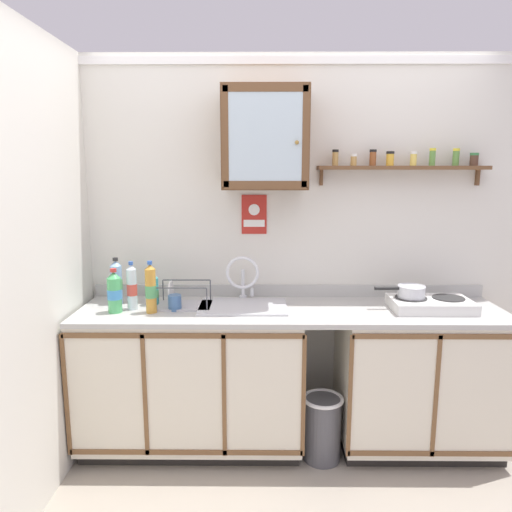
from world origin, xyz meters
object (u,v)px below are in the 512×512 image
bottle_water_clear_3 (132,288)px  dish_rack (182,302)px  bottle_detergent_teal_1 (154,290)px  mug (175,302)px  warning_sign (254,215)px  saucepan (410,291)px  trash_bin (322,427)px  hot_plate_stove (431,304)px  bottle_soda_green_4 (114,292)px  bottle_juice_amber_0 (151,289)px  wall_cabinet (265,139)px  sink (243,310)px  bottle_water_blue_2 (116,282)px

bottle_water_clear_3 → dish_rack: size_ratio=0.89×
bottle_detergent_teal_1 → mug: bearing=-37.3°
bottle_water_clear_3 → warning_sign: warning_sign is taller
mug → saucepan: bearing=1.8°
bottle_detergent_teal_1 → trash_bin: (1.05, -0.24, -0.80)m
hot_plate_stove → bottle_soda_green_4: 1.91m
bottle_detergent_teal_1 → mug: (0.15, -0.12, -0.05)m
trash_bin → warning_sign: bearing=133.2°
bottle_juice_amber_0 → bottle_soda_green_4: 0.22m
wall_cabinet → saucepan: bearing=-8.5°
dish_rack → bottle_juice_amber_0: bearing=-142.6°
saucepan → sink: bearing=178.3°
bottle_water_clear_3 → dish_rack: bearing=10.8°
bottle_water_blue_2 → wall_cabinet: (0.94, 0.04, 0.89)m
dish_rack → trash_bin: bearing=-12.5°
sink → trash_bin: bearing=-21.9°
bottle_water_blue_2 → wall_cabinet: wall_cabinet is taller
bottle_water_blue_2 → dish_rack: size_ratio=0.90×
bottle_water_blue_2 → wall_cabinet: bearing=2.2°
hot_plate_stove → bottle_soda_green_4: bottle_soda_green_4 is taller
bottle_water_clear_3 → trash_bin: size_ratio=0.73×
bottle_water_clear_3 → warning_sign: (0.74, 0.31, 0.41)m
saucepan → dish_rack: bearing=178.9°
saucepan → bottle_detergent_teal_1: 1.60m
sink → bottle_water_clear_3: size_ratio=1.82×
wall_cabinet → sink: bearing=-143.0°
mug → dish_rack: bearing=66.4°
bottle_soda_green_4 → bottle_water_blue_2: bearing=103.2°
bottle_water_clear_3 → trash_bin: bearing=-6.7°
trash_bin → wall_cabinet: bearing=139.8°
saucepan → bottle_water_blue_2: size_ratio=1.05×
sink → hot_plate_stove: size_ratio=1.13×
sink → dish_rack: size_ratio=1.63×
bottle_juice_amber_0 → bottle_water_blue_2: bottle_juice_amber_0 is taller
trash_bin → bottle_water_blue_2: bearing=168.5°
sink → mug: 0.42m
bottle_water_blue_2 → hot_plate_stove: bearing=-3.5°
hot_plate_stove → bottle_juice_amber_0: size_ratio=1.53×
bottle_juice_amber_0 → warning_sign: 0.83m
dish_rack → wall_cabinet: (0.52, 0.11, 1.00)m
saucepan → bottle_detergent_teal_1: (-1.60, 0.07, -0.02)m
saucepan → wall_cabinet: bearing=171.5°
bottle_water_clear_3 → mug: bearing=-3.6°
bottle_detergent_teal_1 → trash_bin: size_ratio=0.54×
bottle_water_blue_2 → bottle_soda_green_4: size_ratio=1.11×
bottle_detergent_teal_1 → warning_sign: (0.63, 0.21, 0.46)m
bottle_soda_green_4 → dish_rack: size_ratio=0.81×
saucepan → warning_sign: (-0.96, 0.28, 0.44)m
saucepan → bottle_detergent_teal_1: bearing=177.4°
bottle_water_clear_3 → trash_bin: (1.16, -0.14, -0.84)m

